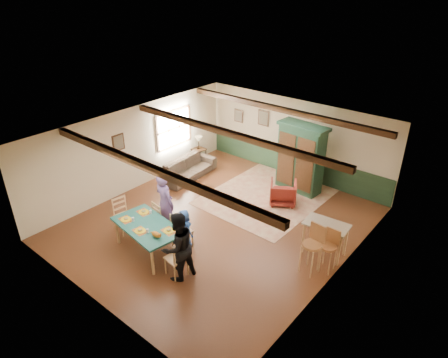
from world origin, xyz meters
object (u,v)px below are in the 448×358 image
Objects in this scene: dining_table at (148,238)px; bar_stool_right at (328,251)px; counter_table at (325,239)px; bar_stool_left at (311,250)px; armchair at (283,193)px; cat at (156,234)px; dining_chair_end_left at (124,216)px; person_man at (165,203)px; sofa at (188,168)px; table_lamp at (199,143)px; dining_chair_far_right at (182,230)px; person_child at (184,228)px; armoire at (301,158)px; dining_chair_end_right at (176,257)px; dining_chair_far_left at (163,217)px; person_woman at (178,247)px; end_table at (199,155)px.

bar_stool_right reaches higher than dining_table.
bar_stool_left reaches higher than counter_table.
bar_stool_left is 1.16× the size of bar_stool_right.
armchair is 3.18m from bar_stool_right.
cat is 4.15m from counter_table.
counter_table is at bearing -52.72° from dining_chair_end_left.
person_man reaches higher than sofa.
bar_stool_right is (6.48, -2.54, -0.25)m from table_lamp.
dining_chair_far_right is 0.95× the size of person_child.
bar_stool_right reaches higher than table_lamp.
dining_table is 4.42m from armchair.
dining_chair_far_right is 4.70m from armoire.
dining_chair_far_right is 4.00m from sofa.
cat reaches higher than sofa.
person_man reaches higher than cat.
table_lamp is (-3.86, 4.93, 0.30)m from dining_chair_end_right.
armchair is (0.81, 3.53, -0.13)m from dining_chair_far_right.
dining_chair_far_left is 1.90m from person_woman.
bar_stool_left is (0.07, -0.84, 0.18)m from counter_table.
end_table is at bearing 119.37° from dining_table.
person_man is 1.05× the size of person_woman.
counter_table is 0.86× the size of bar_stool_left.
armoire is (1.54, 4.40, 0.22)m from person_man.
table_lamp is 0.46× the size of counter_table.
armchair is 3.20m from bar_stool_left.
bar_stool_left is at bearing 43.35° from cat.
armoire is at bearing 7.64° from table_lamp.
person_woman reaches higher than bar_stool_right.
person_child is 3.58m from bar_stool_right.
table_lamp is at bearing -43.53° from dining_chair_far_right.
bar_stool_left reaches higher than dining_chair_end_left.
dining_chair_end_right is at bearing -90.00° from person_woman.
bar_stool_right reaches higher than cat.
person_woman is 0.76× the size of armoire.
armchair is at bearing -173.57° from dining_chair_end_right.
table_lamp reaches higher than dining_chair_end_left.
person_man reaches higher than end_table.
dining_chair_end_left is 0.58× the size of person_woman.
dining_chair_far_left is 1.24× the size of armchair.
person_woman is at bearing -51.30° from table_lamp.
cat is at bearing 99.46° from person_child.
dining_chair_end_right is 6.26m from table_lamp.
cat is 0.30× the size of bar_stool_left.
dining_chair_far_right is 1.00× the size of dining_chair_end_left.
cat reaches higher than end_table.
person_man is (0.89, 0.71, 0.40)m from dining_chair_end_left.
person_man is (-0.81, 0.20, 0.40)m from dining_chair_far_right.
dining_chair_end_left is at bearing 27.30° from person_child.
armchair is at bearing -94.55° from dining_chair_far_right.
sofa is at bearing 23.96° from dining_chair_end_left.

